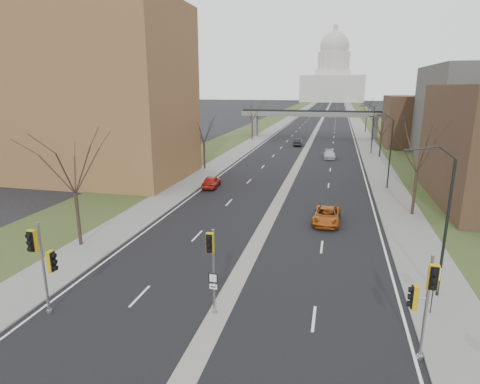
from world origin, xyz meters
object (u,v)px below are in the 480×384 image
at_px(signal_pole_right, 424,294).
at_px(car_left_near, 211,182).
at_px(car_left_far, 298,142).
at_px(car_right_near, 327,215).
at_px(car_right_mid, 329,154).
at_px(signal_pole_left, 43,257).
at_px(speed_limit_sign, 434,282).
at_px(signal_pole_median, 212,258).

bearing_deg(signal_pole_right, car_left_near, 124.05).
xyz_separation_m(car_left_far, car_right_near, (7.17, -47.76, -0.03)).
height_order(car_left_near, car_right_mid, car_left_near).
xyz_separation_m(signal_pole_left, speed_limit_sign, (19.73, 4.81, -1.46)).
height_order(signal_pole_right, car_left_far, signal_pole_right).
relative_size(signal_pole_right, car_left_near, 1.18).
xyz_separation_m(signal_pole_left, car_right_near, (13.88, 18.76, -2.68)).
bearing_deg(signal_pole_right, car_left_far, 100.91).
bearing_deg(speed_limit_sign, signal_pole_left, 176.64).
relative_size(car_left_far, car_right_mid, 0.94).
bearing_deg(car_left_near, signal_pole_median, 103.00).
relative_size(signal_pole_left, speed_limit_sign, 1.98).
bearing_deg(signal_pole_left, speed_limit_sign, 13.02).
bearing_deg(car_left_near, speed_limit_sign, 124.93).
distance_m(car_left_far, car_right_mid, 15.26).
bearing_deg(signal_pole_median, signal_pole_right, -5.37).
bearing_deg(signal_pole_left, signal_pole_right, 1.32).
bearing_deg(signal_pole_median, speed_limit_sign, 16.48).
distance_m(car_left_far, car_right_near, 48.29).
bearing_deg(signal_pole_right, signal_pole_left, -177.08).
bearing_deg(signal_pole_left, car_left_near, 89.41).
bearing_deg(car_left_near, signal_pole_left, 85.50).
bearing_deg(speed_limit_sign, signal_pole_right, -125.71).
height_order(signal_pole_right, car_right_mid, signal_pole_right).
relative_size(signal_pole_left, car_left_far, 1.18).
bearing_deg(car_left_far, car_right_near, 98.76).
height_order(signal_pole_median, car_right_mid, signal_pole_median).
relative_size(signal_pole_median, signal_pole_right, 0.95).
xyz_separation_m(car_left_near, car_left_far, (6.76, 37.73, -0.01)).
xyz_separation_m(speed_limit_sign, car_right_near, (-5.85, 13.95, -1.22)).
xyz_separation_m(signal_pole_median, speed_limit_sign, (11.29, 2.77, -1.41)).
distance_m(signal_pole_left, car_left_far, 66.91).
height_order(signal_pole_left, car_left_near, signal_pole_left).
distance_m(signal_pole_left, car_right_near, 23.49).
relative_size(signal_pole_left, car_right_near, 1.04).
height_order(signal_pole_median, speed_limit_sign, signal_pole_median).
height_order(signal_pole_left, car_right_mid, signal_pole_left).
xyz_separation_m(signal_pole_right, speed_limit_sign, (1.41, 4.17, -1.38)).
relative_size(signal_pole_right, car_right_mid, 1.09).
bearing_deg(signal_pole_median, car_right_near, 74.66).
relative_size(car_left_far, car_right_near, 0.88).
height_order(car_left_near, car_right_near, car_left_near).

